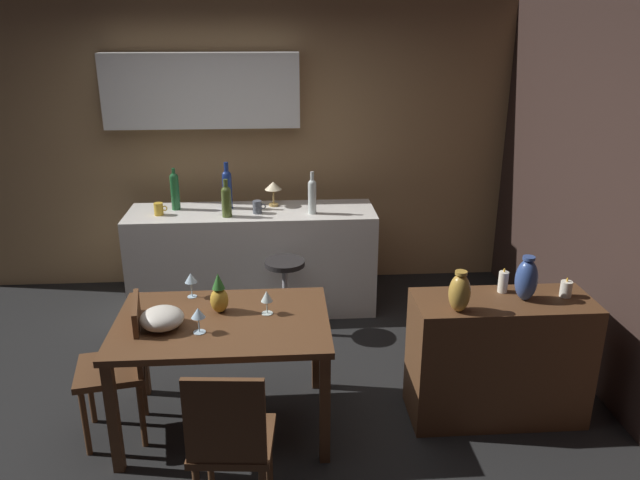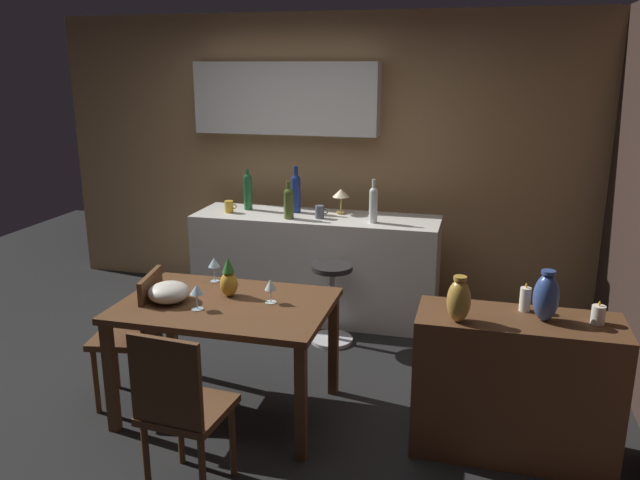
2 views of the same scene
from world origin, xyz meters
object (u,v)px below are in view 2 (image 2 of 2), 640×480
at_px(wine_bottle_clear, 373,203).
at_px(cup_slate, 320,212).
at_px(wine_bottle_olive, 289,202).
at_px(wine_bottle_green, 248,190).
at_px(dining_table, 226,316).
at_px(bar_stool, 332,301).
at_px(wine_glass_center, 197,291).
at_px(pillar_candle_tall, 525,299).
at_px(wine_glass_left, 214,263).
at_px(fruit_bowl, 169,292).
at_px(vase_brass, 459,300).
at_px(sideboard_cabinet, 514,386).
at_px(wine_bottle_cobalt, 296,191).
at_px(cup_mustard, 229,207).
at_px(chair_near_window, 136,332).
at_px(pillar_candle_short, 598,315).
at_px(wine_glass_right, 270,286).
at_px(chair_by_doorway, 180,407).
at_px(counter_lamp, 341,195).
at_px(pineapple_centerpiece, 229,279).
at_px(vase_ceramic_blue, 546,297).

distance_m(wine_bottle_clear, cup_slate, 0.47).
height_order(wine_bottle_olive, wine_bottle_green, wine_bottle_green).
bearing_deg(dining_table, bar_stool, 71.73).
bearing_deg(wine_glass_center, pillar_candle_tall, 7.86).
height_order(wine_glass_left, fruit_bowl, wine_glass_left).
xyz_separation_m(fruit_bowl, vase_brass, (1.73, -0.06, 0.14)).
bearing_deg(wine_bottle_olive, wine_glass_center, -91.44).
height_order(wine_bottle_green, cup_slate, wine_bottle_green).
relative_size(sideboard_cabinet, wine_bottle_cobalt, 2.73).
relative_size(wine_glass_left, cup_mustard, 1.50).
distance_m(chair_near_window, wine_bottle_green, 1.92).
bearing_deg(chair_near_window, pillar_candle_short, 1.17).
relative_size(fruit_bowl, cup_slate, 2.31).
distance_m(dining_table, wine_glass_left, 0.46).
bearing_deg(wine_glass_right, cup_mustard, 120.25).
xyz_separation_m(fruit_bowl, cup_slate, (0.51, 1.70, 0.15)).
bearing_deg(chair_by_doorway, wine_bottle_clear, 77.43).
bearing_deg(wine_bottle_cobalt, bar_stool, -52.29).
bearing_deg(vase_brass, wine_bottle_green, 134.94).
bearing_deg(wine_bottle_green, fruit_bowl, -84.22).
height_order(wine_glass_left, wine_bottle_cobalt, wine_bottle_cobalt).
relative_size(chair_by_doorway, wine_glass_center, 5.94).
distance_m(wine_bottle_cobalt, pillar_candle_tall, 2.49).
bearing_deg(counter_lamp, wine_bottle_cobalt, -174.10).
bearing_deg(pineapple_centerpiece, cup_slate, 82.61).
height_order(pillar_candle_tall, vase_ceramic_blue, vase_ceramic_blue).
height_order(fruit_bowl, counter_lamp, counter_lamp).
bearing_deg(wine_bottle_clear, sideboard_cabinet, -55.66).
bearing_deg(bar_stool, chair_by_doorway, -98.38).
bearing_deg(pillar_candle_short, chair_near_window, -178.83).
height_order(chair_near_window, pineapple_centerpiece, pineapple_centerpiece).
bearing_deg(pillar_candle_short, cup_slate, 140.34).
distance_m(chair_by_doorway, wine_bottle_cobalt, 2.68).
xyz_separation_m(pillar_candle_short, vase_ceramic_blue, (-0.27, -0.03, 0.08)).
relative_size(dining_table, pineapple_centerpiece, 5.00).
relative_size(dining_table, fruit_bowl, 5.04).
xyz_separation_m(wine_glass_center, wine_bottle_clear, (0.75, 1.74, 0.20)).
relative_size(bar_stool, cup_mustard, 5.79).
height_order(chair_near_window, chair_by_doorway, chair_by_doorway).
xyz_separation_m(sideboard_cabinet, vase_ceramic_blue, (0.12, -0.00, 0.54)).
relative_size(wine_glass_right, cup_slate, 1.37).
relative_size(wine_bottle_olive, wine_bottle_cobalt, 0.78).
xyz_separation_m(pineapple_centerpiece, wine_bottle_olive, (-0.05, 1.44, 0.20)).
height_order(sideboard_cabinet, wine_bottle_olive, wine_bottle_olive).
bearing_deg(sideboard_cabinet, wine_glass_left, 169.91).
height_order(dining_table, chair_by_doorway, chair_by_doorway).
relative_size(wine_bottle_green, vase_brass, 1.42).
distance_m(fruit_bowl, wine_bottle_cobalt, 1.91).
xyz_separation_m(cup_mustard, pillar_candle_tall, (2.39, -1.52, -0.06)).
distance_m(wine_bottle_green, vase_ceramic_blue, 2.97).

